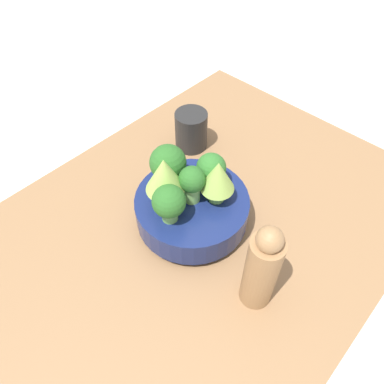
% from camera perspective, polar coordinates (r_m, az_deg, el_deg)
% --- Properties ---
extents(ground_plane, '(6.00, 6.00, 0.00)m').
position_cam_1_polar(ground_plane, '(0.80, 1.68, -6.03)').
color(ground_plane, silver).
extents(table, '(0.90, 0.68, 0.05)m').
position_cam_1_polar(table, '(0.78, 1.72, -5.05)').
color(table, olive).
rests_on(table, ground_plane).
extents(bowl, '(0.22, 0.22, 0.07)m').
position_cam_1_polar(bowl, '(0.72, -0.00, -2.58)').
color(bowl, navy).
rests_on(bowl, table).
extents(broccoli_floret_back, '(0.07, 0.07, 0.09)m').
position_cam_1_polar(broccoli_floret_back, '(0.69, -3.67, 4.31)').
color(broccoli_floret_back, '#609347').
rests_on(broccoli_floret_back, bowl).
extents(romanesco_piece_near, '(0.06, 0.06, 0.09)m').
position_cam_1_polar(romanesco_piece_near, '(0.66, 3.95, 2.21)').
color(romanesco_piece_near, '#6BA34C').
rests_on(romanesco_piece_near, bowl).
extents(broccoli_floret_center, '(0.05, 0.05, 0.08)m').
position_cam_1_polar(broccoli_floret_center, '(0.67, 0.00, 1.48)').
color(broccoli_floret_center, '#7AB256').
rests_on(broccoli_floret_center, bowl).
extents(romanesco_piece_far, '(0.07, 0.07, 0.11)m').
position_cam_1_polar(romanesco_piece_far, '(0.65, -4.20, 2.42)').
color(romanesco_piece_far, '#609347').
rests_on(romanesco_piece_far, bowl).
extents(broccoli_floret_left, '(0.06, 0.06, 0.08)m').
position_cam_1_polar(broccoli_floret_left, '(0.64, -3.53, -1.61)').
color(broccoli_floret_left, '#6BA34C').
rests_on(broccoli_floret_left, bowl).
extents(broccoli_floret_right, '(0.06, 0.06, 0.08)m').
position_cam_1_polar(broccoli_floret_right, '(0.69, 2.93, 3.57)').
color(broccoli_floret_right, '#7AB256').
rests_on(broccoli_floret_right, bowl).
extents(cup, '(0.08, 0.08, 0.09)m').
position_cam_1_polar(cup, '(0.88, -0.13, 9.41)').
color(cup, black).
rests_on(cup, table).
extents(pepper_mill, '(0.05, 0.05, 0.19)m').
position_cam_1_polar(pepper_mill, '(0.60, 10.58, -11.38)').
color(pepper_mill, '#997047').
rests_on(pepper_mill, table).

